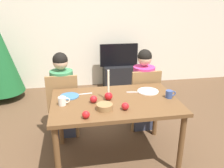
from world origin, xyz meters
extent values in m
plane|color=brown|center=(0.00, 0.00, 0.00)|extent=(7.68, 7.68, 0.00)
cube|color=beige|center=(0.00, 2.60, 1.30)|extent=(6.40, 0.10, 2.60)
cube|color=brown|center=(0.00, 0.00, 0.73)|extent=(1.40, 0.90, 0.04)
cylinder|color=brown|center=(-0.64, -0.39, 0.35)|extent=(0.06, 0.06, 0.71)
cylinder|color=brown|center=(0.64, -0.39, 0.35)|extent=(0.06, 0.06, 0.71)
cylinder|color=brown|center=(-0.64, 0.39, 0.35)|extent=(0.06, 0.06, 0.71)
cylinder|color=brown|center=(0.64, 0.39, 0.35)|extent=(0.06, 0.06, 0.71)
cube|color=olive|center=(-0.59, 0.69, 0.43)|extent=(0.40, 0.40, 0.04)
cube|color=olive|center=(-0.59, 0.51, 0.68)|extent=(0.40, 0.04, 0.45)
cylinder|color=olive|center=(-0.42, 0.86, 0.21)|extent=(0.04, 0.04, 0.41)
cylinder|color=olive|center=(-0.76, 0.86, 0.21)|extent=(0.04, 0.04, 0.41)
cylinder|color=olive|center=(-0.42, 0.52, 0.21)|extent=(0.04, 0.04, 0.41)
cylinder|color=olive|center=(-0.76, 0.52, 0.21)|extent=(0.04, 0.04, 0.41)
cube|color=olive|center=(0.53, 0.69, 0.43)|extent=(0.40, 0.40, 0.04)
cube|color=olive|center=(0.53, 0.51, 0.68)|extent=(0.40, 0.04, 0.45)
cylinder|color=olive|center=(0.70, 0.86, 0.21)|extent=(0.04, 0.04, 0.41)
cylinder|color=olive|center=(0.36, 0.86, 0.21)|extent=(0.04, 0.04, 0.41)
cylinder|color=olive|center=(0.70, 0.52, 0.21)|extent=(0.04, 0.04, 0.41)
cylinder|color=olive|center=(0.36, 0.52, 0.21)|extent=(0.04, 0.04, 0.41)
cube|color=#33384C|center=(-0.59, 0.64, 0.23)|extent=(0.28, 0.28, 0.45)
cylinder|color=#387A4C|center=(-0.59, 0.64, 0.69)|extent=(0.30, 0.30, 0.48)
sphere|color=tan|center=(-0.59, 0.64, 1.04)|extent=(0.19, 0.19, 0.19)
sphere|color=black|center=(-0.59, 0.64, 1.07)|extent=(0.19, 0.19, 0.19)
cube|color=#33384C|center=(0.53, 0.64, 0.23)|extent=(0.28, 0.28, 0.45)
cylinder|color=#D1337A|center=(0.53, 0.64, 0.69)|extent=(0.30, 0.30, 0.48)
sphere|color=tan|center=(0.53, 0.64, 1.04)|extent=(0.19, 0.19, 0.19)
sphere|color=black|center=(0.53, 0.64, 1.07)|extent=(0.19, 0.19, 0.19)
cube|color=black|center=(0.51, 2.30, 0.24)|extent=(0.64, 0.40, 0.48)
cube|color=black|center=(0.51, 2.30, 0.71)|extent=(0.79, 0.04, 0.46)
cube|color=black|center=(0.51, 2.30, 0.71)|extent=(0.76, 0.05, 0.46)
cylinder|color=brown|center=(-1.76, 2.09, 0.07)|extent=(0.08, 0.08, 0.14)
sphere|color=red|center=(-0.07, 0.03, 0.80)|extent=(0.09, 0.09, 0.09)
cylinder|color=#EFE5C6|center=(-0.07, 0.03, 0.97)|extent=(0.02, 0.02, 0.26)
cylinder|color=teal|center=(-0.50, 0.19, 0.76)|extent=(0.22, 0.22, 0.01)
cylinder|color=white|center=(0.44, 0.18, 0.76)|extent=(0.25, 0.25, 0.01)
cylinder|color=silver|center=(-0.57, -0.02, 0.80)|extent=(0.08, 0.08, 0.09)
torus|color=silver|center=(-0.52, -0.02, 0.80)|extent=(0.06, 0.01, 0.06)
cylinder|color=#33477F|center=(0.61, -0.03, 0.79)|extent=(0.08, 0.08, 0.09)
torus|color=#33477F|center=(0.66, -0.03, 0.80)|extent=(0.06, 0.01, 0.06)
cube|color=silver|center=(-0.32, 0.24, 0.75)|extent=(0.18, 0.03, 0.01)
cube|color=silver|center=(0.27, 0.19, 0.75)|extent=(0.18, 0.04, 0.01)
cylinder|color=olive|center=(-0.15, -0.20, 0.78)|extent=(0.17, 0.17, 0.06)
sphere|color=#B21A1E|center=(0.06, -0.24, 0.79)|extent=(0.08, 0.08, 0.08)
sphere|color=#B1191E|center=(-0.24, -0.02, 0.79)|extent=(0.08, 0.08, 0.08)
sphere|color=red|center=(-0.35, -0.36, 0.79)|extent=(0.07, 0.07, 0.07)
camera|label=1|loc=(-0.44, -2.32, 1.82)|focal=37.36mm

